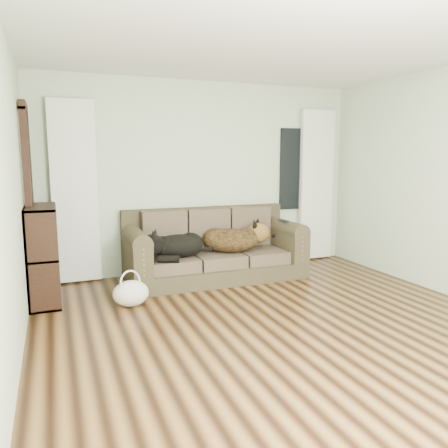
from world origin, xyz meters
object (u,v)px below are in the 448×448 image
object	(u,v)px
sofa	(215,244)
tote_bag	(131,292)
dog_black_lab	(175,247)
dog_shepherd	(233,241)
bookshelf	(43,257)

from	to	relation	value
sofa	tote_bag	xyz separation A→B (m)	(-1.22, -0.69, -0.29)
tote_bag	dog_black_lab	bearing A→B (deg)	41.80
dog_black_lab	sofa	bearing A→B (deg)	11.34
sofa	tote_bag	world-z (taller)	sofa
dog_shepherd	sofa	bearing A→B (deg)	15.63
sofa	bookshelf	distance (m)	2.09
tote_bag	bookshelf	world-z (taller)	bookshelf
dog_black_lab	tote_bag	world-z (taller)	dog_black_lab
sofa	dog_black_lab	world-z (taller)	sofa
dog_black_lab	tote_bag	xyz separation A→B (m)	(-0.65, -0.59, -0.32)
dog_black_lab	dog_shepherd	world-z (taller)	dog_shepherd
dog_shepherd	bookshelf	world-z (taller)	bookshelf
sofa	dog_shepherd	world-z (taller)	sofa
bookshelf	dog_black_lab	bearing A→B (deg)	1.43
bookshelf	dog_shepherd	bearing A→B (deg)	2.56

